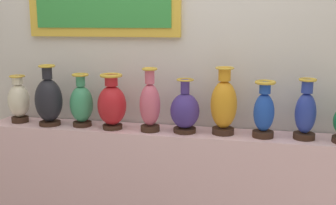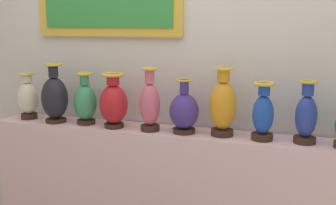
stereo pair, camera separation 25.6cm
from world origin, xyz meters
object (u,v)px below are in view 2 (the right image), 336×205
at_px(vase_ivory, 28,98).
at_px(vase_sapphire, 263,114).
at_px(vase_crimson, 114,103).
at_px(vase_onyx, 55,98).
at_px(vase_indigo, 184,111).
at_px(vase_amber, 223,106).
at_px(vase_cobalt, 306,116).
at_px(vase_rose, 150,104).
at_px(vase_jade, 85,102).

xyz_separation_m(vase_ivory, vase_sapphire, (1.66, -0.02, 0.01)).
relative_size(vase_crimson, vase_sapphire, 1.05).
distance_m(vase_onyx, vase_crimson, 0.45).
height_order(vase_indigo, vase_sapphire, vase_sapphire).
height_order(vase_amber, vase_cobalt, vase_amber).
bearing_deg(vase_indigo, vase_onyx, -179.00).
xyz_separation_m(vase_indigo, vase_sapphire, (0.48, -0.01, 0.02)).
relative_size(vase_crimson, vase_indigo, 1.06).
xyz_separation_m(vase_crimson, vase_sapphire, (0.96, 0.01, -0.01)).
relative_size(vase_ivory, vase_amber, 0.78).
relative_size(vase_onyx, vase_rose, 1.00).
height_order(vase_ivory, vase_crimson, vase_crimson).
bearing_deg(vase_rose, vase_jade, 177.05).
bearing_deg(vase_cobalt, vase_jade, -179.96).
relative_size(vase_amber, vase_sapphire, 1.21).
distance_m(vase_jade, vase_cobalt, 1.43).
bearing_deg(vase_indigo, vase_crimson, -177.85).
bearing_deg(vase_amber, vase_ivory, 179.93).
bearing_deg(vase_ivory, vase_sapphire, -0.72).
bearing_deg(vase_onyx, vase_ivory, 172.64).
height_order(vase_jade, vase_amber, vase_amber).
distance_m(vase_onyx, vase_indigo, 0.93).
height_order(vase_crimson, vase_sapphire, vase_crimson).
xyz_separation_m(vase_amber, vase_cobalt, (0.48, -0.01, -0.03)).
bearing_deg(vase_indigo, vase_ivory, 179.24).
relative_size(vase_crimson, vase_rose, 0.89).
bearing_deg(vase_jade, vase_ivory, 178.87).
height_order(vase_crimson, vase_indigo, vase_crimson).
bearing_deg(vase_ivory, vase_amber, -0.07).
xyz_separation_m(vase_jade, vase_cobalt, (1.43, 0.00, 0.01)).
xyz_separation_m(vase_rose, vase_sapphire, (0.71, 0.01, -0.02)).
height_order(vase_amber, vase_sapphire, vase_amber).
relative_size(vase_ivory, vase_indigo, 0.96).
distance_m(vase_jade, vase_crimson, 0.23).
distance_m(vase_crimson, vase_cobalt, 1.20).
xyz_separation_m(vase_onyx, vase_rose, (0.71, -0.00, 0.00)).
relative_size(vase_sapphire, vase_cobalt, 0.95).
height_order(vase_rose, vase_indigo, vase_rose).
distance_m(vase_indigo, vase_cobalt, 0.73).
distance_m(vase_onyx, vase_cobalt, 1.65).
bearing_deg(vase_amber, vase_rose, -176.02).
xyz_separation_m(vase_ivory, vase_amber, (1.42, -0.00, 0.03)).
distance_m(vase_amber, vase_cobalt, 0.48).
relative_size(vase_indigo, vase_cobalt, 0.94).
distance_m(vase_onyx, vase_sapphire, 1.41).
xyz_separation_m(vase_indigo, vase_cobalt, (0.73, 0.01, 0.02)).
xyz_separation_m(vase_sapphire, vase_cobalt, (0.24, 0.01, 0.00)).
relative_size(vase_jade, vase_rose, 0.87).
distance_m(vase_ivory, vase_rose, 0.95).
bearing_deg(vase_indigo, vase_jade, 179.49).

